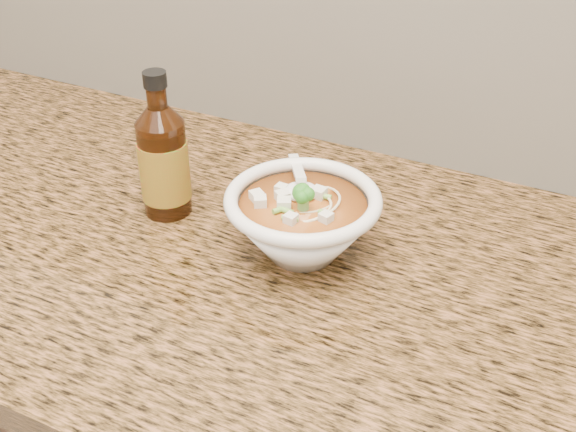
% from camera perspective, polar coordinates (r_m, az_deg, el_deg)
% --- Properties ---
extents(counter_slab, '(4.00, 0.68, 0.04)m').
position_cam_1_polar(counter_slab, '(0.90, 1.55, -4.64)').
color(counter_slab, brown).
rests_on(counter_slab, cabinet).
extents(soup_bowl, '(0.19, 0.20, 0.11)m').
position_cam_1_polar(soup_bowl, '(0.88, 1.16, -0.55)').
color(soup_bowl, white).
rests_on(soup_bowl, counter_slab).
extents(hot_sauce_bottle, '(0.08, 0.08, 0.20)m').
position_cam_1_polar(hot_sauce_bottle, '(0.96, -9.80, 4.26)').
color(hot_sauce_bottle, '#3C1B08').
rests_on(hot_sauce_bottle, counter_slab).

